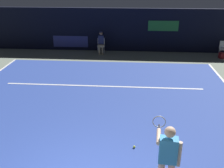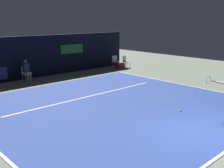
{
  "view_description": "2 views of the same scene",
  "coord_description": "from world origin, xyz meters",
  "px_view_note": "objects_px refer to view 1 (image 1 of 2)",
  "views": [
    {
      "loc": [
        1.15,
        -4.07,
        4.39
      ],
      "look_at": [
        0.5,
        4.54,
        0.76
      ],
      "focal_mm": 41.54,
      "sensor_mm": 36.0,
      "label": 1
    },
    {
      "loc": [
        -7.77,
        -3.93,
        3.63
      ],
      "look_at": [
        0.12,
        4.57,
        0.86
      ],
      "focal_mm": 44.08,
      "sensor_mm": 36.0,
      "label": 2
    }
  ],
  "objects_px": {
    "tennis_ball": "(134,147)",
    "courtside_chair_near": "(223,48)",
    "tennis_player": "(167,158)",
    "line_judge_on_chair": "(101,42)"
  },
  "relations": [
    {
      "from": "tennis_ball",
      "to": "courtside_chair_near",
      "type": "bearing_deg",
      "value": 60.68
    },
    {
      "from": "tennis_player",
      "to": "line_judge_on_chair",
      "type": "bearing_deg",
      "value": 103.46
    },
    {
      "from": "courtside_chair_near",
      "to": "tennis_ball",
      "type": "xyz_separation_m",
      "value": [
        -5.19,
        -9.23,
        -0.46
      ]
    },
    {
      "from": "tennis_player",
      "to": "courtside_chair_near",
      "type": "height_order",
      "value": "tennis_player"
    },
    {
      "from": "line_judge_on_chair",
      "to": "tennis_player",
      "type": "bearing_deg",
      "value": -76.54
    },
    {
      "from": "tennis_ball",
      "to": "tennis_player",
      "type": "bearing_deg",
      "value": -68.59
    },
    {
      "from": "line_judge_on_chair",
      "to": "tennis_ball",
      "type": "height_order",
      "value": "line_judge_on_chair"
    },
    {
      "from": "tennis_player",
      "to": "tennis_ball",
      "type": "distance_m",
      "value": 1.96
    },
    {
      "from": "tennis_player",
      "to": "courtside_chair_near",
      "type": "bearing_deg",
      "value": 67.17
    },
    {
      "from": "courtside_chair_near",
      "to": "tennis_ball",
      "type": "distance_m",
      "value": 10.6
    }
  ]
}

